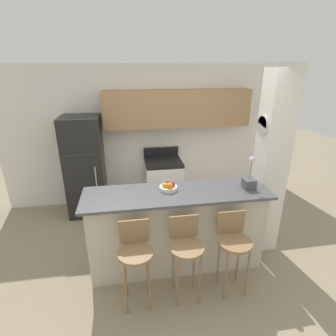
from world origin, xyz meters
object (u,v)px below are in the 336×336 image
object	(u,v)px
refrigerator	(85,167)
bar_stool_right	(233,242)
fruit_bowl	(168,187)
bar_stool_left	(136,252)
orchid_vase	(249,181)
stove_range	(163,183)
bar_stool_mid	(186,247)

from	to	relation	value
refrigerator	bar_stool_right	xyz separation A→B (m)	(1.86, -2.14, -0.21)
fruit_bowl	bar_stool_left	bearing A→B (deg)	-127.03
bar_stool_right	bar_stool_left	bearing A→B (deg)	180.00
orchid_vase	refrigerator	bearing A→B (deg)	143.45
stove_range	refrigerator	bearing A→B (deg)	-179.62
stove_range	bar_stool_mid	size ratio (longest dim) A/B	1.09
stove_range	orchid_vase	size ratio (longest dim) A/B	2.55
bar_stool_left	fruit_bowl	world-z (taller)	fruit_bowl
bar_stool_left	bar_stool_right	xyz separation A→B (m)	(1.10, 0.00, 0.00)
orchid_vase	fruit_bowl	bearing A→B (deg)	173.59
bar_stool_right	stove_range	bearing A→B (deg)	102.70
refrigerator	fruit_bowl	xyz separation A→B (m)	(1.22, -1.53, 0.24)
refrigerator	stove_range	world-z (taller)	refrigerator
bar_stool_left	orchid_vase	distance (m)	1.62
stove_range	bar_stool_mid	bearing A→B (deg)	-91.73
stove_range	orchid_vase	world-z (taller)	orchid_vase
bar_stool_left	bar_stool_right	size ratio (longest dim) A/B	1.00
stove_range	fruit_bowl	xyz separation A→B (m)	(-0.16, -1.54, 0.65)
bar_stool_mid	orchid_vase	distance (m)	1.15
refrigerator	bar_stool_left	xyz separation A→B (m)	(0.76, -2.14, -0.21)
bar_stool_right	orchid_vase	xyz separation A→B (m)	(0.36, 0.49, 0.51)
refrigerator	bar_stool_mid	bearing A→B (deg)	-58.45
stove_range	fruit_bowl	distance (m)	1.68
bar_stool_right	fruit_bowl	world-z (taller)	fruit_bowl
bar_stool_right	refrigerator	bearing A→B (deg)	131.04
orchid_vase	fruit_bowl	xyz separation A→B (m)	(-1.00, 0.11, -0.06)
refrigerator	orchid_vase	size ratio (longest dim) A/B	4.16
bar_stool_right	fruit_bowl	distance (m)	0.99
stove_range	bar_stool_left	distance (m)	2.24
stove_range	bar_stool_left	xyz separation A→B (m)	(-0.61, -2.14, 0.20)
bar_stool_left	bar_stool_right	distance (m)	1.10
refrigerator	bar_stool_mid	size ratio (longest dim) A/B	1.78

